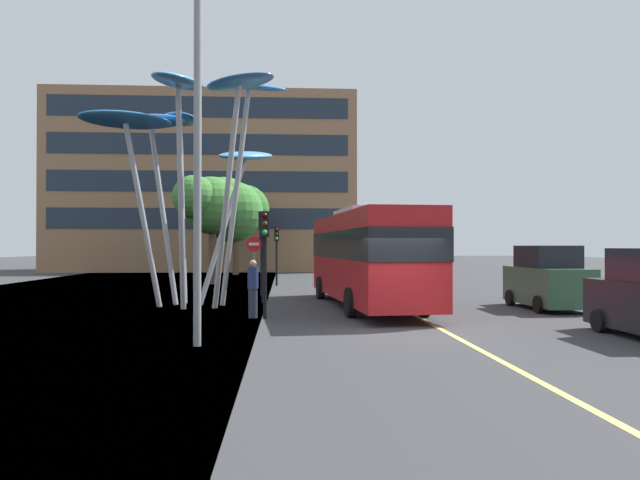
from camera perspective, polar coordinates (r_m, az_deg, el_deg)
ground at (r=15.85m, az=5.58°, el=-9.03°), size 120.00×240.00×0.10m
red_bus at (r=22.15m, az=4.47°, el=-1.28°), size 3.40×11.66×3.68m
leaf_sculpture at (r=23.62m, az=-12.80°, el=10.59°), size 7.89×7.59×8.91m
traffic_light_kerb_near at (r=18.49m, az=-5.35°, el=-0.08°), size 0.28×0.42×3.36m
traffic_light_kerb_far at (r=23.62m, az=-5.52°, el=-0.22°), size 0.28×0.42×3.35m
traffic_light_island_mid at (r=27.21m, az=-5.66°, el=0.49°), size 0.28×0.42×3.86m
traffic_light_opposite at (r=33.89m, az=-4.21°, el=-0.30°), size 0.28×0.42×3.37m
car_parked_mid at (r=22.92m, az=21.09°, el=-3.57°), size 1.95×4.09×2.30m
street_lamp at (r=14.11m, az=-10.66°, el=13.10°), size 1.41×0.44×9.07m
tree_pavement_near at (r=36.61m, az=-9.70°, el=3.16°), size 5.20×5.39×6.58m
tree_pavement_far at (r=47.44m, az=-8.49°, el=2.77°), size 5.36×4.77×7.24m
pedestrian at (r=18.89m, az=-6.49°, el=-4.69°), size 0.34×0.34×1.84m
no_entry_sign at (r=23.53m, az=-6.39°, el=-1.84°), size 0.60×0.12×2.66m
backdrop_building at (r=57.18m, az=-10.85°, el=5.21°), size 27.40×10.20×16.08m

